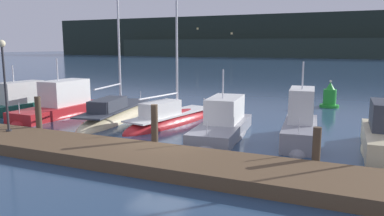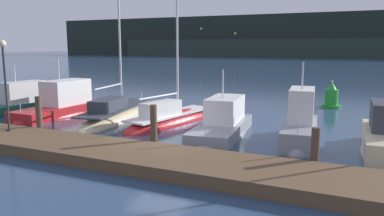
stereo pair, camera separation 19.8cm
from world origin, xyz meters
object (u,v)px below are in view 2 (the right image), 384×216
Objects in this scene: motorboat_berth_1 at (18,107)px; channel_buoy at (331,97)px; sailboat_berth_4 at (170,121)px; dock_lamppost at (5,71)px; sailboat_berth_3 at (117,117)px; motorboat_berth_6 at (300,133)px; motorboat_berth_5 at (222,129)px; motorboat_berth_2 at (61,109)px.

channel_buoy is at bearing 29.99° from motorboat_berth_1.
motorboat_berth_1 is at bearing -174.81° from sailboat_berth_4.
dock_lamppost is (-12.51, -15.83, 2.47)m from channel_buoy.
motorboat_berth_6 is at bearing -5.44° from sailboat_berth_3.
sailboat_berth_3 reaches higher than channel_buoy.
motorboat_berth_1 is at bearing -150.01° from channel_buoy.
sailboat_berth_3 is 7.09m from motorboat_berth_5.
sailboat_berth_4 reaches higher than motorboat_berth_2.
motorboat_berth_6 reaches higher than channel_buoy.
motorboat_berth_1 is 8.28m from dock_lamppost.
motorboat_berth_2 is at bearing -145.95° from channel_buoy.
sailboat_berth_4 is at bearing 4.31° from motorboat_berth_2.
motorboat_berth_6 is at bearing -92.67° from channel_buoy.
motorboat_berth_6 reaches higher than motorboat_berth_1.
motorboat_berth_1 is 0.94× the size of motorboat_berth_2.
sailboat_berth_3 reaches higher than motorboat_berth_6.
sailboat_berth_3 is (7.11, 0.82, -0.21)m from motorboat_berth_1.
sailboat_berth_3 is at bearing -177.70° from sailboat_berth_4.
motorboat_berth_5 is 3.44× the size of channel_buoy.
sailboat_berth_4 is (3.49, 0.14, 0.01)m from sailboat_berth_3.
motorboat_berth_6 is at bearing -9.18° from sailboat_berth_4.
dock_lamppost reaches higher than motorboat_berth_1.
motorboat_berth_2 is (3.26, 0.41, 0.02)m from motorboat_berth_1.
motorboat_berth_1 is 10.64m from sailboat_berth_4.
motorboat_berth_5 is at bearing -177.57° from motorboat_berth_6.
motorboat_berth_1 is 1.57× the size of dock_lamppost.
motorboat_berth_6 is at bearing -0.60° from motorboat_berth_1.
sailboat_berth_3 is 1.75× the size of motorboat_berth_5.
channel_buoy is at bearing 51.68° from dock_lamppost.
sailboat_berth_3 is 0.99× the size of sailboat_berth_4.
motorboat_berth_5 is at bearing -9.43° from sailboat_berth_3.
motorboat_berth_2 reaches higher than motorboat_berth_5.
motorboat_berth_2 reaches higher than channel_buoy.
motorboat_berth_5 is at bearing -3.96° from motorboat_berth_2.
sailboat_berth_3 is at bearing 174.56° from motorboat_berth_6.
motorboat_berth_2 is 0.60× the size of sailboat_berth_3.
motorboat_berth_5 is at bearing -1.38° from motorboat_berth_1.
channel_buoy is at bearing 34.05° from motorboat_berth_2.
motorboat_berth_6 is (3.60, 0.15, 0.10)m from motorboat_berth_5.
dock_lamppost is (-1.42, -6.15, 3.01)m from sailboat_berth_3.
sailboat_berth_3 is at bearing -138.89° from channel_buoy.
motorboat_berth_2 is 3.87m from sailboat_berth_3.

